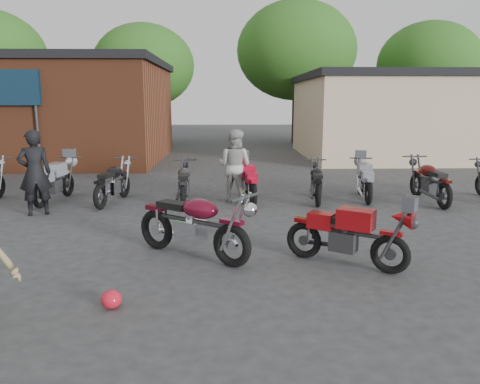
{
  "coord_description": "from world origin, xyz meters",
  "views": [
    {
      "loc": [
        -0.11,
        -6.61,
        2.55
      ],
      "look_at": [
        0.12,
        1.84,
        0.9
      ],
      "focal_mm": 35.0,
      "sensor_mm": 36.0,
      "label": 1
    }
  ],
  "objects_px": {
    "person_dark": "(35,173)",
    "vintage_motorcycle": "(194,220)",
    "row_bike_4": "(248,179)",
    "row_bike_7": "(430,179)",
    "row_bike_5": "(316,180)",
    "row_bike_6": "(365,178)",
    "row_bike_2": "(113,180)",
    "sportbike": "(348,232)",
    "person_light": "(235,166)",
    "row_bike_1": "(54,179)",
    "helmet": "(111,299)",
    "row_bike_3": "(184,181)"
  },
  "relations": [
    {
      "from": "person_dark",
      "to": "vintage_motorcycle",
      "type": "bearing_deg",
      "value": 117.98
    },
    {
      "from": "row_bike_4",
      "to": "row_bike_7",
      "type": "distance_m",
      "value": 4.6
    },
    {
      "from": "row_bike_4",
      "to": "row_bike_5",
      "type": "distance_m",
      "value": 1.75
    },
    {
      "from": "person_dark",
      "to": "row_bike_6",
      "type": "distance_m",
      "value": 8.08
    },
    {
      "from": "row_bike_2",
      "to": "row_bike_5",
      "type": "distance_m",
      "value": 5.19
    },
    {
      "from": "sportbike",
      "to": "row_bike_7",
      "type": "relative_size",
      "value": 0.92
    },
    {
      "from": "vintage_motorcycle",
      "to": "row_bike_7",
      "type": "bearing_deg",
      "value": 72.16
    },
    {
      "from": "person_light",
      "to": "row_bike_1",
      "type": "distance_m",
      "value": 4.64
    },
    {
      "from": "person_dark",
      "to": "sportbike",
      "type": "bearing_deg",
      "value": 127.6
    },
    {
      "from": "person_dark",
      "to": "row_bike_1",
      "type": "xyz_separation_m",
      "value": [
        -0.11,
        1.44,
        -0.38
      ]
    },
    {
      "from": "vintage_motorcycle",
      "to": "row_bike_1",
      "type": "bearing_deg",
      "value": 166.48
    },
    {
      "from": "vintage_motorcycle",
      "to": "helmet",
      "type": "xyz_separation_m",
      "value": [
        -0.91,
        -1.88,
        -0.53
      ]
    },
    {
      "from": "helmet",
      "to": "row_bike_1",
      "type": "distance_m",
      "value": 7.1
    },
    {
      "from": "row_bike_5",
      "to": "person_dark",
      "type": "bearing_deg",
      "value": 108.11
    },
    {
      "from": "helmet",
      "to": "row_bike_2",
      "type": "relative_size",
      "value": 0.13
    },
    {
      "from": "sportbike",
      "to": "row_bike_1",
      "type": "distance_m",
      "value": 8.04
    },
    {
      "from": "person_light",
      "to": "row_bike_1",
      "type": "relative_size",
      "value": 0.92
    },
    {
      "from": "person_light",
      "to": "helmet",
      "type": "bearing_deg",
      "value": 102.35
    },
    {
      "from": "sportbike",
      "to": "person_dark",
      "type": "bearing_deg",
      "value": -176.89
    },
    {
      "from": "row_bike_4",
      "to": "row_bike_1",
      "type": "bearing_deg",
      "value": 82.62
    },
    {
      "from": "vintage_motorcycle",
      "to": "person_light",
      "type": "height_order",
      "value": "person_light"
    },
    {
      "from": "sportbike",
      "to": "row_bike_5",
      "type": "relative_size",
      "value": 1.01
    },
    {
      "from": "person_light",
      "to": "row_bike_4",
      "type": "relative_size",
      "value": 0.96
    },
    {
      "from": "person_light",
      "to": "row_bike_5",
      "type": "height_order",
      "value": "person_light"
    },
    {
      "from": "person_light",
      "to": "person_dark",
      "type": "bearing_deg",
      "value": 43.37
    },
    {
      "from": "sportbike",
      "to": "row_bike_6",
      "type": "xyz_separation_m",
      "value": [
        1.74,
        5.07,
        -0.0
      ]
    },
    {
      "from": "vintage_motorcycle",
      "to": "row_bike_6",
      "type": "relative_size",
      "value": 1.16
    },
    {
      "from": "row_bike_6",
      "to": "row_bike_7",
      "type": "bearing_deg",
      "value": -99.53
    },
    {
      "from": "row_bike_2",
      "to": "row_bike_7",
      "type": "xyz_separation_m",
      "value": [
        8.02,
        -0.2,
        0.02
      ]
    },
    {
      "from": "helmet",
      "to": "row_bike_3",
      "type": "distance_m",
      "value": 6.24
    },
    {
      "from": "vintage_motorcycle",
      "to": "sportbike",
      "type": "xyz_separation_m",
      "value": [
        2.42,
        -0.44,
        -0.09
      ]
    },
    {
      "from": "person_dark",
      "to": "row_bike_6",
      "type": "relative_size",
      "value": 1.01
    },
    {
      "from": "row_bike_2",
      "to": "row_bike_5",
      "type": "xyz_separation_m",
      "value": [
        5.19,
        0.07,
        -0.03
      ]
    },
    {
      "from": "helmet",
      "to": "row_bike_4",
      "type": "height_order",
      "value": "row_bike_4"
    },
    {
      "from": "person_dark",
      "to": "person_light",
      "type": "height_order",
      "value": "person_dark"
    },
    {
      "from": "sportbike",
      "to": "row_bike_3",
      "type": "relative_size",
      "value": 1.0
    },
    {
      "from": "vintage_motorcycle",
      "to": "row_bike_1",
      "type": "relative_size",
      "value": 1.1
    },
    {
      "from": "row_bike_4",
      "to": "row_bike_5",
      "type": "height_order",
      "value": "row_bike_4"
    },
    {
      "from": "row_bike_2",
      "to": "row_bike_3",
      "type": "distance_m",
      "value": 1.8
    },
    {
      "from": "person_light",
      "to": "row_bike_5",
      "type": "relative_size",
      "value": 0.98
    },
    {
      "from": "row_bike_1",
      "to": "row_bike_5",
      "type": "relative_size",
      "value": 1.07
    },
    {
      "from": "helmet",
      "to": "row_bike_6",
      "type": "height_order",
      "value": "row_bike_6"
    },
    {
      "from": "row_bike_1",
      "to": "row_bike_2",
      "type": "relative_size",
      "value": 1.01
    },
    {
      "from": "person_dark",
      "to": "row_bike_7",
      "type": "distance_m",
      "value": 9.51
    },
    {
      "from": "person_dark",
      "to": "person_light",
      "type": "bearing_deg",
      "value": 173.79
    },
    {
      "from": "row_bike_4",
      "to": "row_bike_5",
      "type": "relative_size",
      "value": 1.02
    },
    {
      "from": "person_dark",
      "to": "row_bike_1",
      "type": "distance_m",
      "value": 1.5
    },
    {
      "from": "person_light",
      "to": "row_bike_1",
      "type": "height_order",
      "value": "person_light"
    },
    {
      "from": "row_bike_2",
      "to": "row_bike_5",
      "type": "height_order",
      "value": "row_bike_2"
    },
    {
      "from": "helmet",
      "to": "row_bike_7",
      "type": "distance_m",
      "value": 8.94
    }
  ]
}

